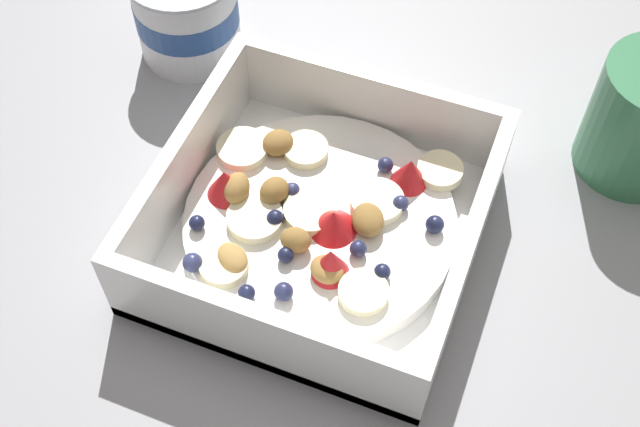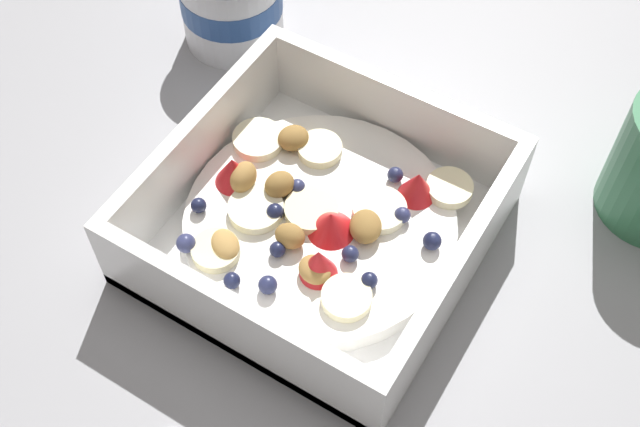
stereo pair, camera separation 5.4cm
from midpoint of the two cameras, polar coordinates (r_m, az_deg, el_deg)
ground_plane at (r=0.56m, az=-1.25°, el=-1.45°), size 2.40×2.40×0.00m
fruit_bowl at (r=0.54m, az=-2.90°, el=-0.74°), size 0.21×0.21×0.07m
yogurt_cup at (r=0.67m, az=-11.61°, el=13.45°), size 0.09×0.09×0.08m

